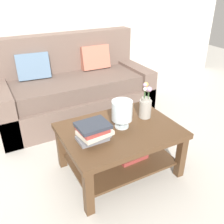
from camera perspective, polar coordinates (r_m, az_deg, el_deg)
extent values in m
plane|color=#B7B2A8|center=(2.82, -1.52, -8.52)|extent=(10.00, 10.00, 0.00)
cube|color=beige|center=(3.83, -13.99, 22.29)|extent=(6.40, 0.12, 2.70)
cube|color=brown|center=(3.44, -8.23, 1.87)|extent=(2.01, 0.90, 0.36)
cube|color=brown|center=(3.31, -8.37, 6.04)|extent=(1.77, 0.74, 0.20)
cube|color=brown|center=(3.57, -10.87, 11.72)|extent=(2.01, 0.20, 0.70)
cube|color=brown|center=(3.24, -23.46, 0.31)|extent=(0.20, 0.90, 0.60)
cube|color=brown|center=(3.77, 4.66, 6.39)|extent=(0.20, 0.90, 0.60)
cube|color=slate|center=(3.33, -17.57, 9.95)|extent=(0.42, 0.22, 0.34)
cube|color=#B26651|center=(3.58, -3.91, 12.35)|extent=(0.40, 0.19, 0.34)
cube|color=#4C331E|center=(2.29, 1.79, -4.32)|extent=(1.05, 0.78, 0.05)
cube|color=#4C331E|center=(2.04, -5.40, -17.85)|extent=(0.07, 0.07, 0.43)
cube|color=#4C331E|center=(2.45, 15.43, -9.81)|extent=(0.07, 0.07, 0.43)
cube|color=#4C331E|center=(2.53, -11.52, -7.98)|extent=(0.07, 0.07, 0.43)
cube|color=#4C331E|center=(2.87, 6.51, -2.86)|extent=(0.07, 0.07, 0.43)
cube|color=#4C331E|center=(2.47, 1.68, -10.52)|extent=(0.93, 0.66, 0.02)
cube|color=#993833|center=(2.46, 4.28, -9.87)|extent=(0.29, 0.21, 0.04)
cube|color=slate|center=(2.49, 3.35, -8.28)|extent=(0.30, 0.22, 0.03)
cube|color=slate|center=(2.12, -4.51, -6.03)|extent=(0.25, 0.17, 0.03)
cube|color=slate|center=(2.11, -4.16, -5.22)|extent=(0.26, 0.22, 0.04)
cube|color=beige|center=(2.07, -3.91, -4.72)|extent=(0.29, 0.23, 0.04)
cube|color=#993833|center=(2.05, -4.46, -3.95)|extent=(0.24, 0.23, 0.03)
cube|color=#2D333D|center=(2.05, -4.38, -3.04)|extent=(0.27, 0.23, 0.03)
cylinder|color=silver|center=(2.30, 2.31, -3.17)|extent=(0.13, 0.13, 0.02)
cylinder|color=silver|center=(2.28, 2.33, -2.33)|extent=(0.04, 0.04, 0.06)
cylinder|color=silver|center=(2.22, 2.39, 0.38)|extent=(0.19, 0.19, 0.18)
sphere|color=slate|center=(2.22, 1.75, -0.54)|extent=(0.05, 0.05, 0.05)
sphere|color=slate|center=(2.26, 2.80, -0.03)|extent=(0.06, 0.06, 0.06)
cylinder|color=#9E998E|center=(2.44, 7.58, 0.74)|extent=(0.12, 0.12, 0.18)
cylinder|color=#9E998E|center=(2.40, 7.73, 2.94)|extent=(0.08, 0.08, 0.03)
cylinder|color=#426638|center=(2.40, 8.24, 4.08)|extent=(0.01, 0.01, 0.06)
sphere|color=silver|center=(2.38, 8.31, 5.11)|extent=(0.05, 0.05, 0.05)
cylinder|color=#426638|center=(2.39, 7.63, 4.67)|extent=(0.01, 0.01, 0.11)
sphere|color=gold|center=(2.36, 7.74, 6.21)|extent=(0.05, 0.05, 0.05)
cylinder|color=#426638|center=(2.37, 7.43, 4.60)|extent=(0.01, 0.01, 0.12)
sphere|color=#B28CB7|center=(2.34, 7.53, 6.18)|extent=(0.04, 0.04, 0.04)
cylinder|color=#426638|center=(2.35, 7.49, 3.98)|extent=(0.01, 0.01, 0.08)
sphere|color=silver|center=(2.33, 7.57, 5.19)|extent=(0.04, 0.04, 0.04)
cylinder|color=#426638|center=(2.35, 8.39, 3.87)|extent=(0.01, 0.01, 0.08)
sphere|color=#B28CB7|center=(2.33, 8.49, 5.16)|extent=(0.05, 0.05, 0.05)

